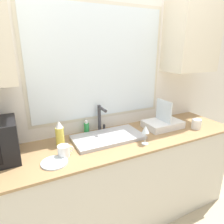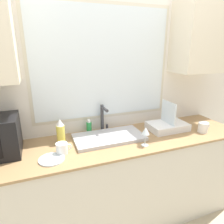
{
  "view_description": "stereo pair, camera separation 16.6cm",
  "coord_description": "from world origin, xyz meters",
  "px_view_note": "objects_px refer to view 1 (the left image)",
  "views": [
    {
      "loc": [
        -0.75,
        -1.14,
        1.69
      ],
      "look_at": [
        -0.04,
        0.27,
        1.18
      ],
      "focal_mm": 32.0,
      "sensor_mm": 36.0,
      "label": 1
    },
    {
      "loc": [
        -0.6,
        -1.21,
        1.69
      ],
      "look_at": [
        -0.04,
        0.27,
        1.18
      ],
      "focal_mm": 32.0,
      "sensor_mm": 36.0,
      "label": 2
    }
  ],
  "objects_px": {
    "soap_bottle": "(87,128)",
    "wine_glass": "(146,130)",
    "spray_bottle": "(60,134)",
    "faucet": "(101,117)",
    "dish_rack": "(163,123)",
    "mug_near_sink": "(64,151)"
  },
  "relations": [
    {
      "from": "dish_rack",
      "to": "wine_glass",
      "type": "height_order",
      "value": "dish_rack"
    },
    {
      "from": "wine_glass",
      "to": "spray_bottle",
      "type": "bearing_deg",
      "value": 155.74
    },
    {
      "from": "soap_bottle",
      "to": "wine_glass",
      "type": "bearing_deg",
      "value": -48.72
    },
    {
      "from": "faucet",
      "to": "mug_near_sink",
      "type": "relative_size",
      "value": 2.19
    },
    {
      "from": "mug_near_sink",
      "to": "spray_bottle",
      "type": "bearing_deg",
      "value": 85.1
    },
    {
      "from": "dish_rack",
      "to": "mug_near_sink",
      "type": "distance_m",
      "value": 1.07
    },
    {
      "from": "faucet",
      "to": "wine_glass",
      "type": "bearing_deg",
      "value": -59.89
    },
    {
      "from": "spray_bottle",
      "to": "dish_rack",
      "type": "bearing_deg",
      "value": -3.84
    },
    {
      "from": "faucet",
      "to": "dish_rack",
      "type": "xyz_separation_m",
      "value": [
        0.62,
        -0.18,
        -0.11
      ]
    },
    {
      "from": "spray_bottle",
      "to": "soap_bottle",
      "type": "xyz_separation_m",
      "value": [
        0.28,
        0.13,
        -0.05
      ]
    },
    {
      "from": "spray_bottle",
      "to": "wine_glass",
      "type": "relative_size",
      "value": 1.31
    },
    {
      "from": "faucet",
      "to": "wine_glass",
      "type": "relative_size",
      "value": 1.59
    },
    {
      "from": "soap_bottle",
      "to": "wine_glass",
      "type": "xyz_separation_m",
      "value": [
        0.38,
        -0.43,
        0.07
      ]
    },
    {
      "from": "soap_bottle",
      "to": "wine_glass",
      "type": "relative_size",
      "value": 0.81
    },
    {
      "from": "faucet",
      "to": "wine_glass",
      "type": "xyz_separation_m",
      "value": [
        0.24,
        -0.41,
        -0.03
      ]
    },
    {
      "from": "mug_near_sink",
      "to": "wine_glass",
      "type": "height_order",
      "value": "wine_glass"
    },
    {
      "from": "faucet",
      "to": "soap_bottle",
      "type": "bearing_deg",
      "value": 171.93
    },
    {
      "from": "faucet",
      "to": "dish_rack",
      "type": "bearing_deg",
      "value": -16.29
    },
    {
      "from": "mug_near_sink",
      "to": "soap_bottle",
      "type": "bearing_deg",
      "value": 47.03
    },
    {
      "from": "faucet",
      "to": "spray_bottle",
      "type": "xyz_separation_m",
      "value": [
        -0.42,
        -0.11,
        -0.05
      ]
    },
    {
      "from": "faucet",
      "to": "mug_near_sink",
      "type": "bearing_deg",
      "value": -145.51
    },
    {
      "from": "mug_near_sink",
      "to": "wine_glass",
      "type": "relative_size",
      "value": 0.73
    }
  ]
}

